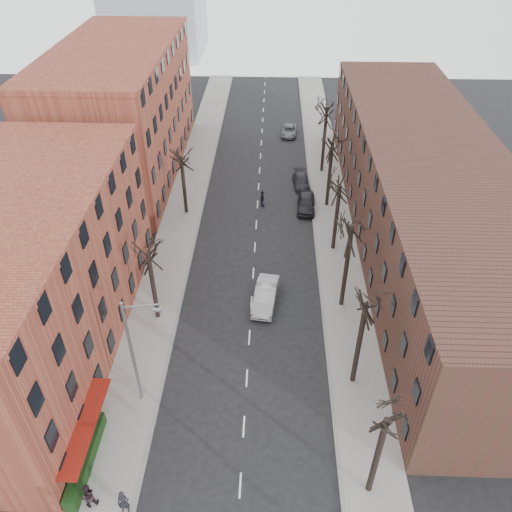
# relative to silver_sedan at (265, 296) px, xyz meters

# --- Properties ---
(sidewalk_left) EXTENTS (4.00, 90.00, 0.15)m
(sidewalk_left) POSITION_rel_silver_sedan_xyz_m (-9.19, 14.95, -0.75)
(sidewalk_left) COLOR gray
(sidewalk_left) RESTS_ON ground
(sidewalk_right) EXTENTS (4.00, 90.00, 0.15)m
(sidewalk_right) POSITION_rel_silver_sedan_xyz_m (6.81, 14.95, -0.75)
(sidewalk_right) COLOR gray
(sidewalk_right) RESTS_ON ground
(building_left_near) EXTENTS (12.00, 26.00, 12.00)m
(building_left_near) POSITION_rel_silver_sedan_xyz_m (-17.19, -5.05, 5.17)
(building_left_near) COLOR brown
(building_left_near) RESTS_ON ground
(building_left_far) EXTENTS (12.00, 28.00, 14.00)m
(building_left_far) POSITION_rel_silver_sedan_xyz_m (-17.19, 23.95, 6.17)
(building_left_far) COLOR brown
(building_left_far) RESTS_ON ground
(building_right) EXTENTS (12.00, 50.00, 10.00)m
(building_right) POSITION_rel_silver_sedan_xyz_m (14.81, 9.95, 4.17)
(building_right) COLOR #452620
(building_right) RESTS_ON ground
(awning_left) EXTENTS (1.20, 7.00, 0.15)m
(awning_left) POSITION_rel_silver_sedan_xyz_m (-10.59, -14.05, -0.83)
(awning_left) COLOR maroon
(awning_left) RESTS_ON ground
(hedge) EXTENTS (0.80, 6.00, 1.00)m
(hedge) POSITION_rel_silver_sedan_xyz_m (-10.69, -15.05, -0.18)
(hedge) COLOR #193612
(hedge) RESTS_ON sidewalk_left
(tree_right_a) EXTENTS (5.20, 5.20, 10.00)m
(tree_right_a) POSITION_rel_silver_sedan_xyz_m (6.41, -16.05, -0.83)
(tree_right_a) COLOR black
(tree_right_a) RESTS_ON ground
(tree_right_b) EXTENTS (5.20, 5.20, 10.80)m
(tree_right_b) POSITION_rel_silver_sedan_xyz_m (6.41, -8.05, -0.83)
(tree_right_b) COLOR black
(tree_right_b) RESTS_ON ground
(tree_right_c) EXTENTS (5.20, 5.20, 11.60)m
(tree_right_c) POSITION_rel_silver_sedan_xyz_m (6.41, -0.05, -0.83)
(tree_right_c) COLOR black
(tree_right_c) RESTS_ON ground
(tree_right_d) EXTENTS (5.20, 5.20, 10.00)m
(tree_right_d) POSITION_rel_silver_sedan_xyz_m (6.41, 7.95, -0.83)
(tree_right_d) COLOR black
(tree_right_d) RESTS_ON ground
(tree_right_e) EXTENTS (5.20, 5.20, 10.80)m
(tree_right_e) POSITION_rel_silver_sedan_xyz_m (6.41, 15.95, -0.83)
(tree_right_e) COLOR black
(tree_right_e) RESTS_ON ground
(tree_right_f) EXTENTS (5.20, 5.20, 11.60)m
(tree_right_f) POSITION_rel_silver_sedan_xyz_m (6.41, 23.95, -0.83)
(tree_right_f) COLOR black
(tree_right_f) RESTS_ON ground
(tree_left_a) EXTENTS (5.20, 5.20, 9.50)m
(tree_left_a) POSITION_rel_silver_sedan_xyz_m (-8.79, -2.05, -0.83)
(tree_left_a) COLOR black
(tree_left_a) RESTS_ON ground
(tree_left_b) EXTENTS (5.20, 5.20, 9.50)m
(tree_left_b) POSITION_rel_silver_sedan_xyz_m (-8.79, 13.95, -0.83)
(tree_left_b) COLOR black
(tree_left_b) RESTS_ON ground
(streetlight) EXTENTS (2.45, 0.22, 9.03)m
(streetlight) POSITION_rel_silver_sedan_xyz_m (-8.21, -10.05, 4.19)
(streetlight) COLOR slate
(streetlight) RESTS_ON ground
(silver_sedan) EXTENTS (2.38, 5.20, 1.65)m
(silver_sedan) POSITION_rel_silver_sedan_xyz_m (0.00, 0.00, 0.00)
(silver_sedan) COLOR #A2A3A8
(silver_sedan) RESTS_ON ground
(parked_car_near) EXTENTS (2.13, 4.77, 1.59)m
(parked_car_near) POSITION_rel_silver_sedan_xyz_m (4.11, 15.15, -0.03)
(parked_car_near) COLOR black
(parked_car_near) RESTS_ON ground
(parked_car_mid) EXTENTS (2.10, 4.41, 1.24)m
(parked_car_mid) POSITION_rel_silver_sedan_xyz_m (3.76, 20.34, -0.21)
(parked_car_mid) COLOR #222029
(parked_car_mid) RESTS_ON ground
(parked_car_far) EXTENTS (2.38, 4.54, 1.22)m
(parked_car_far) POSITION_rel_silver_sedan_xyz_m (2.61, 34.67, -0.22)
(parked_car_far) COLOR slate
(parked_car_far) RESTS_ON ground
(pedestrian_a) EXTENTS (0.73, 0.53, 1.85)m
(pedestrian_a) POSITION_rel_silver_sedan_xyz_m (-7.59, -17.83, 0.25)
(pedestrian_a) COLOR black
(pedestrian_a) RESTS_ON sidewalk_left
(pedestrian_b) EXTENTS (1.13, 1.03, 1.88)m
(pedestrian_b) POSITION_rel_silver_sedan_xyz_m (-9.70, -17.51, 0.26)
(pedestrian_b) COLOR black
(pedestrian_b) RESTS_ON sidewalk_left
(pedestrian_crossing) EXTENTS (0.72, 1.21, 1.93)m
(pedestrian_crossing) POSITION_rel_silver_sedan_xyz_m (-0.65, 15.59, 0.14)
(pedestrian_crossing) COLOR black
(pedestrian_crossing) RESTS_ON ground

